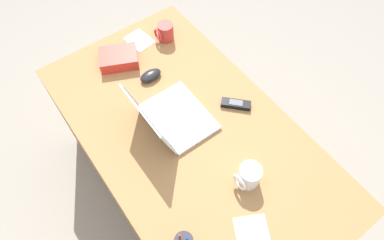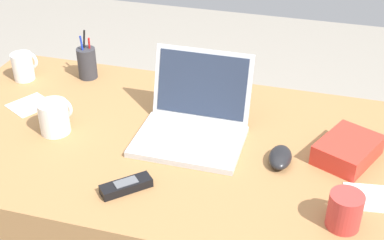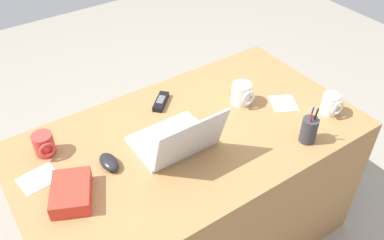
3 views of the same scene
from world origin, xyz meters
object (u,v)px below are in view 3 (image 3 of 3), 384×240
object	(u,v)px
coffee_mug_tall	(242,94)
snack_bag	(71,192)
laptop	(177,140)
cordless_phone	(161,102)
pen_holder	(309,130)
coffee_mug_white	(331,104)
computer_mouse	(109,162)
coffee_mug_spare	(44,144)

from	to	relation	value
coffee_mug_tall	snack_bag	bearing A→B (deg)	6.53
laptop	cordless_phone	world-z (taller)	laptop
laptop	pen_holder	distance (m)	0.54
cordless_phone	snack_bag	xyz separation A→B (m)	(0.55, 0.30, 0.02)
laptop	coffee_mug_tall	bearing A→B (deg)	-167.30
laptop	coffee_mug_tall	distance (m)	0.42
coffee_mug_white	cordless_phone	bearing A→B (deg)	-39.52
laptop	snack_bag	size ratio (longest dim) A/B	1.69
computer_mouse	coffee_mug_white	world-z (taller)	coffee_mug_white
computer_mouse	coffee_mug_spare	world-z (taller)	coffee_mug_spare
laptop	pen_holder	size ratio (longest dim) A/B	1.78
coffee_mug_white	coffee_mug_tall	bearing A→B (deg)	-45.61
computer_mouse	cordless_phone	bearing A→B (deg)	-149.41
coffee_mug_white	coffee_mug_tall	distance (m)	0.39
computer_mouse	pen_holder	size ratio (longest dim) A/B	0.63
pen_holder	coffee_mug_spare	bearing A→B (deg)	-30.13
cordless_phone	pen_holder	world-z (taller)	pen_holder
computer_mouse	coffee_mug_tall	xyz separation A→B (m)	(-0.68, -0.03, 0.03)
coffee_mug_tall	coffee_mug_spare	xyz separation A→B (m)	(0.86, -0.18, -0.00)
coffee_mug_spare	snack_bag	bearing A→B (deg)	90.10
cordless_phone	computer_mouse	bearing A→B (deg)	31.75
laptop	coffee_mug_tall	size ratio (longest dim) A/B	3.09
laptop	coffee_mug_tall	world-z (taller)	laptop
coffee_mug_tall	snack_bag	xyz separation A→B (m)	(0.86, 0.10, -0.02)
coffee_mug_white	coffee_mug_tall	world-z (taller)	coffee_mug_tall
computer_mouse	cordless_phone	size ratio (longest dim) A/B	0.86
laptop	computer_mouse	xyz separation A→B (m)	(0.27, -0.07, -0.03)
computer_mouse	coffee_mug_white	bearing A→B (deg)	163.85
coffee_mug_tall	computer_mouse	bearing A→B (deg)	2.20
coffee_mug_white	cordless_phone	xyz separation A→B (m)	(0.59, -0.48, -0.04)
cordless_phone	pen_holder	size ratio (longest dim) A/B	0.73
laptop	coffee_mug_white	size ratio (longest dim) A/B	3.19
coffee_mug_white	pen_holder	bearing A→B (deg)	18.47
coffee_mug_white	coffee_mug_spare	xyz separation A→B (m)	(1.13, -0.46, -0.00)
coffee_mug_white	coffee_mug_tall	xyz separation A→B (m)	(0.28, -0.28, 0.00)
coffee_mug_tall	cordless_phone	bearing A→B (deg)	-33.04
coffee_mug_tall	pen_holder	size ratio (longest dim) A/B	0.58
coffee_mug_spare	pen_holder	world-z (taller)	pen_holder
cordless_phone	pen_holder	bearing A→B (deg)	123.80
coffee_mug_white	coffee_mug_tall	size ratio (longest dim) A/B	0.97
pen_holder	cordless_phone	bearing A→B (deg)	-56.20
coffee_mug_white	coffee_mug_spare	size ratio (longest dim) A/B	1.05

